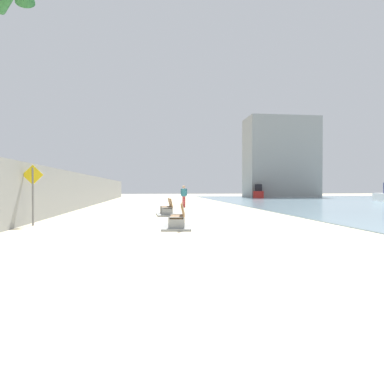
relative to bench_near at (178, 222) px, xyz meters
The scene contains 8 objects.
ground_plane 13.71m from the bench_near, 86.70° to the left, with size 120.00×120.00×0.00m, color beige.
seawall 15.28m from the bench_near, 116.13° to the left, with size 0.80×64.00×2.67m, color gray.
bench_near is the anchor object (origin of this frame).
bench_far 6.16m from the bench_near, 91.44° to the left, with size 1.18×2.14×0.98m.
person_walking 13.95m from the bench_near, 83.50° to the left, with size 0.53×0.24×1.78m.
boat_outer 42.17m from the bench_near, 67.45° to the left, with size 3.53×6.67×5.25m.
pedestrian_sign 6.31m from the bench_near, 165.06° to the left, with size 0.85×0.08×2.55m.
harbor_building 47.14m from the bench_near, 63.24° to the left, with size 12.00×6.00×13.55m, color gray.
Camera 1 is at (-1.78, -8.60, 1.58)m, focal length 30.90 mm.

